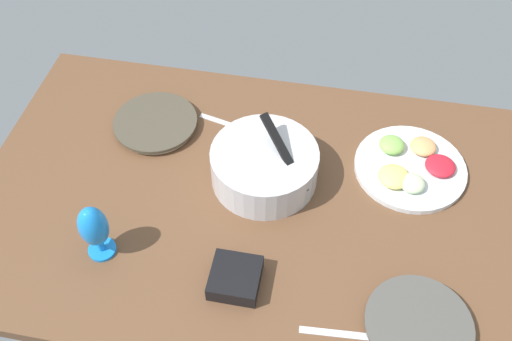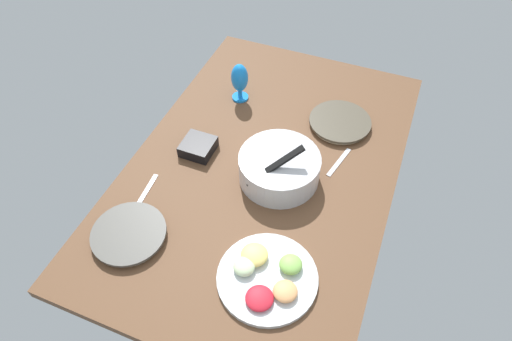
{
  "view_description": "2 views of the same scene",
  "coord_description": "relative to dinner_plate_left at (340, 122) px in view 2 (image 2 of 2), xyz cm",
  "views": [
    {
      "loc": [
        21.33,
        -98.07,
        133.55
      ],
      "look_at": [
        1.49,
        7.03,
        4.08
      ],
      "focal_mm": 39.94,
      "sensor_mm": 36.0,
      "label": 1
    },
    {
      "loc": [
        112.64,
        41.61,
        136.31
      ],
      "look_at": [
        7.13,
        -0.49,
        4.08
      ],
      "focal_mm": 31.34,
      "sensor_mm": 36.0,
      "label": 2
    }
  ],
  "objects": [
    {
      "name": "ground_plane",
      "position": [
        34.53,
        -22.6,
        -3.41
      ],
      "size": [
        160.0,
        104.0,
        4.0
      ],
      "primitive_type": "cube",
      "color": "brown"
    },
    {
      "name": "dinner_plate_left",
      "position": [
        0.0,
        0.0,
        0.0
      ],
      "size": [
        27.07,
        27.07,
        2.72
      ],
      "color": "beige",
      "rests_on": "ground_plane"
    },
    {
      "name": "dinner_plate_right",
      "position": [
        84.04,
        -54.69,
        0.09
      ],
      "size": [
        26.68,
        26.68,
        2.89
      ],
      "color": "silver",
      "rests_on": "ground_plane"
    },
    {
      "name": "mixing_bowl",
      "position": [
        38.4,
        -14.68,
        4.76
      ],
      "size": [
        31.59,
        31.59,
        19.16
      ],
      "color": "silver",
      "rests_on": "ground_plane"
    },
    {
      "name": "fruit_platter",
      "position": [
        81.2,
        -3.46,
        0.36
      ],
      "size": [
        33.73,
        33.73,
        5.37
      ],
      "color": "silver",
      "rests_on": "ground_plane"
    },
    {
      "name": "hurricane_glass_blue",
      "position": [
        -0.51,
        -47.84,
        9.41
      ],
      "size": [
        7.77,
        7.77,
        18.62
      ],
      "color": "#1981E5",
      "rests_on": "ground_plane"
    },
    {
      "name": "square_bowl_black",
      "position": [
        37.2,
        -50.71,
        1.37
      ],
      "size": [
        12.81,
        12.81,
        5.01
      ],
      "color": "black",
      "rests_on": "ground_plane"
    },
    {
      "name": "fork_by_left_plate",
      "position": [
        21.74,
        5.48,
        -1.11
      ],
      "size": [
        17.92,
        5.97,
        0.6
      ],
      "primitive_type": "cube",
      "rotation": [
        0.0,
        0.0,
        -0.24
      ],
      "color": "silver",
      "rests_on": "ground_plane"
    },
    {
      "name": "fork_by_right_plate",
      "position": [
        64.36,
        -59.88,
        -1.11
      ],
      "size": [
        18.08,
        3.06,
        0.6
      ],
      "primitive_type": "cube",
      "rotation": [
        0.0,
        0.0,
        0.07
      ],
      "color": "silver",
      "rests_on": "ground_plane"
    }
  ]
}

